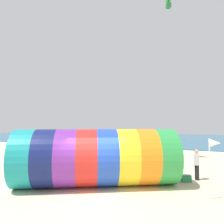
# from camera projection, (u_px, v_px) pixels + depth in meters

# --- Properties ---
(ground_plane) EXTENTS (120.00, 120.00, 0.00)m
(ground_plane) POSITION_uv_depth(u_px,v_px,m) (95.00, 194.00, 9.86)
(ground_plane) COLOR beige
(sea) EXTENTS (120.00, 40.00, 0.10)m
(sea) POSITION_uv_depth(u_px,v_px,m) (182.00, 139.00, 45.29)
(sea) COLOR #236084
(sea) RESTS_ON ground
(giant_inflatable_tube) EXTENTS (8.44, 6.47, 2.87)m
(giant_inflatable_tube) POSITION_uv_depth(u_px,v_px,m) (97.00, 157.00, 11.20)
(giant_inflatable_tube) COLOR teal
(giant_inflatable_tube) RESTS_ON ground
(kite_handler) EXTENTS (0.28, 0.39, 1.71)m
(kite_handler) POSITION_uv_depth(u_px,v_px,m) (197.00, 164.00, 12.29)
(kite_handler) COLOR black
(kite_handler) RESTS_ON ground
(kite_green_box) EXTENTS (0.41, 0.41, 0.88)m
(kite_green_box) POSITION_uv_depth(u_px,v_px,m) (168.00, 2.00, 15.27)
(kite_green_box) COLOR green
(bystander_near_water) EXTENTS (0.40, 0.42, 1.74)m
(bystander_near_water) POSITION_uv_depth(u_px,v_px,m) (125.00, 151.00, 18.22)
(bystander_near_water) COLOR black
(bystander_near_water) RESTS_ON ground
(beach_flag) EXTENTS (0.47, 0.36, 2.53)m
(beach_flag) POSITION_uv_depth(u_px,v_px,m) (214.00, 146.00, 9.15)
(beach_flag) COLOR silver
(beach_flag) RESTS_ON ground
(cooler_box) EXTENTS (0.60, 0.49, 0.36)m
(cooler_box) POSITION_uv_depth(u_px,v_px,m) (186.00, 178.00, 11.88)
(cooler_box) COLOR #268C4C
(cooler_box) RESTS_ON ground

